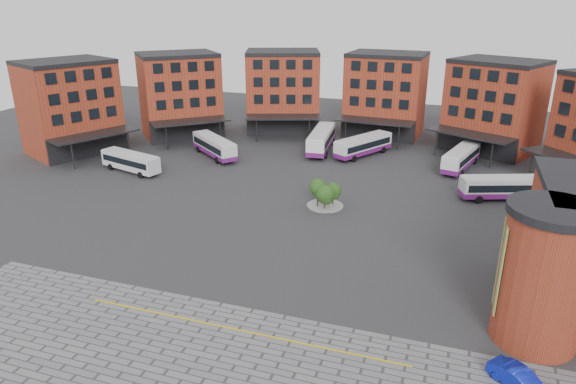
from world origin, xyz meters
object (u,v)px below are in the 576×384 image
(bus_e, at_px, (461,158))
(bus_f, at_px, (504,187))
(tree_island, at_px, (325,193))
(bus_a, at_px, (130,161))
(bus_c, at_px, (321,140))
(bus_d, at_px, (363,145))
(blue_car, at_px, (520,380))
(bus_b, at_px, (214,146))

(bus_e, bearing_deg, bus_f, -49.23)
(tree_island, height_order, bus_a, tree_island)
(bus_c, xyz_separation_m, bus_d, (6.99, -0.54, -0.19))
(bus_a, height_order, bus_e, bus_e)
(bus_c, distance_m, blue_car, 55.38)
(bus_a, bearing_deg, bus_e, -54.21)
(bus_f, relative_size, blue_car, 2.55)
(bus_c, bearing_deg, bus_a, -146.13)
(bus_c, bearing_deg, tree_island, -79.52)
(bus_a, relative_size, bus_b, 1.00)
(blue_car, bearing_deg, bus_d, 62.43)
(bus_c, distance_m, bus_e, 21.93)
(bus_a, height_order, bus_d, bus_d)
(bus_e, bearing_deg, bus_a, -144.21)
(bus_f, height_order, blue_car, bus_f)
(bus_b, bearing_deg, bus_f, -57.96)
(blue_car, bearing_deg, tree_island, 78.15)
(bus_b, bearing_deg, bus_a, -178.02)
(bus_b, xyz_separation_m, bus_f, (42.17, -5.22, -0.08))
(bus_b, height_order, bus_e, bus_b)
(tree_island, xyz_separation_m, bus_e, (15.07, 20.69, -0.23))
(bus_a, distance_m, blue_car, 57.69)
(bus_a, xyz_separation_m, blue_car, (49.52, -29.59, -0.98))
(tree_island, distance_m, bus_f, 22.46)
(bus_e, relative_size, bus_f, 1.04)
(bus_a, height_order, bus_f, bus_f)
(bus_d, bearing_deg, bus_f, -3.70)
(bus_d, relative_size, blue_car, 2.59)
(bus_c, xyz_separation_m, bus_f, (27.05, -13.69, -0.28))
(bus_b, xyz_separation_m, bus_d, (22.12, 7.93, 0.01))
(bus_b, bearing_deg, bus_c, -21.65)
(tree_island, distance_m, bus_e, 25.60)
(bus_e, bearing_deg, blue_car, -68.83)
(bus_b, height_order, bus_c, bus_c)
(bus_a, distance_m, bus_d, 35.43)
(bus_d, bearing_deg, bus_e, 21.92)
(bus_e, bearing_deg, bus_b, -155.31)
(bus_a, relative_size, bus_e, 0.92)
(bus_a, distance_m, bus_c, 30.04)
(blue_car, bearing_deg, bus_c, 68.95)
(bus_b, bearing_deg, blue_car, -95.04)
(bus_a, height_order, blue_car, bus_a)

